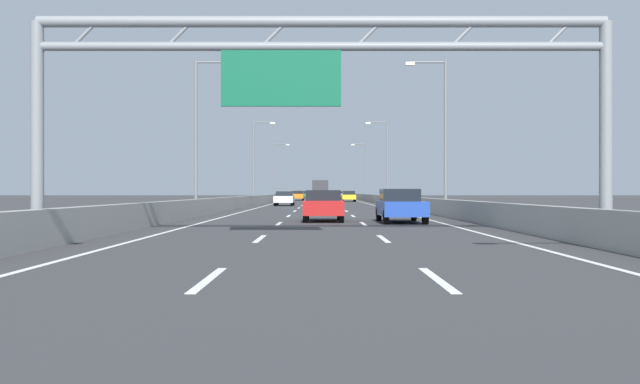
{
  "coord_description": "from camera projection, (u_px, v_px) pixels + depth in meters",
  "views": [
    {
      "loc": [
        -0.04,
        1.99,
        1.39
      ],
      "look_at": [
        0.18,
        83.35,
        1.3
      ],
      "focal_mm": 37.54,
      "sensor_mm": 36.0,
      "label": 1
    }
  ],
  "objects": [
    {
      "name": "orange_car",
      "position": [
        296.0,
        195.0,
        100.67
      ],
      "size": [
        1.84,
        4.53,
        1.46
      ],
      "color": "orange",
      "rests_on": "ground_plane"
    },
    {
      "name": "edge_line_left",
      "position": [
        278.0,
        202.0,
        86.0
      ],
      "size": [
        0.16,
        176.0,
        0.01
      ],
      "primitive_type": "cube",
      "color": "white",
      "rests_on": "ground_plane"
    },
    {
      "name": "lane_dash_right_10",
      "position": [
        332.0,
        201.0,
        91.52
      ],
      "size": [
        0.16,
        3.0,
        0.01
      ],
      "primitive_type": "cube",
      "color": "white",
      "rests_on": "ground_plane"
    },
    {
      "name": "edge_line_right",
      "position": [
        359.0,
        202.0,
        86.03
      ],
      "size": [
        0.16,
        176.0,
        0.01
      ],
      "primitive_type": "cube",
      "color": "white",
      "rests_on": "ground_plane"
    },
    {
      "name": "box_truck",
      "position": [
        318.0,
        190.0,
        100.71
      ],
      "size": [
        2.35,
        7.99,
        3.01
      ],
      "color": "#B21E19",
      "rests_on": "ground_plane"
    },
    {
      "name": "lane_dash_left_15",
      "position": [
        310.0,
        198.0,
        136.51
      ],
      "size": [
        0.16,
        3.0,
        0.01
      ],
      "primitive_type": "cube",
      "color": "white",
      "rests_on": "ground_plane"
    },
    {
      "name": "lane_dash_left_16",
      "position": [
        310.0,
        198.0,
        145.51
      ],
      "size": [
        0.16,
        3.0,
        0.01
      ],
      "primitive_type": "cube",
      "color": "white",
      "rests_on": "ground_plane"
    },
    {
      "name": "lane_dash_right_9",
      "position": [
        333.0,
        202.0,
        82.52
      ],
      "size": [
        0.16,
        3.0,
        0.01
      ],
      "primitive_type": "cube",
      "color": "white",
      "rests_on": "ground_plane"
    },
    {
      "name": "lane_dash_left_12",
      "position": [
        307.0,
        200.0,
        109.51
      ],
      "size": [
        0.16,
        3.0,
        0.01
      ],
      "primitive_type": "cube",
      "color": "white",
      "rests_on": "ground_plane"
    },
    {
      "name": "streetlamp_left_distant",
      "position": [
        274.0,
        168.0,
        112.88
      ],
      "size": [
        2.58,
        0.28,
        9.5
      ],
      "color": "slate",
      "rests_on": "ground_plane"
    },
    {
      "name": "lane_dash_right_16",
      "position": [
        327.0,
        198.0,
        145.52
      ],
      "size": [
        0.16,
        3.0,
        0.01
      ],
      "primitive_type": "cube",
      "color": "white",
      "rests_on": "ground_plane"
    },
    {
      "name": "lane_dash_right_6",
      "position": [
        340.0,
        208.0,
        55.52
      ],
      "size": [
        0.16,
        3.0,
        0.01
      ],
      "primitive_type": "cube",
      "color": "white",
      "rests_on": "ground_plane"
    },
    {
      "name": "sign_gantry",
      "position": [
        314.0,
        69.0,
        18.92
      ],
      "size": [
        16.48,
        0.36,
        6.36
      ],
      "color": "gray",
      "rests_on": "ground_plane"
    },
    {
      "name": "lane_dash_right_1",
      "position": [
        435.0,
        279.0,
        10.52
      ],
      "size": [
        0.16,
        3.0,
        0.01
      ],
      "primitive_type": "cube",
      "color": "white",
      "rests_on": "ground_plane"
    },
    {
      "name": "lane_dash_right_11",
      "position": [
        330.0,
        200.0,
        100.52
      ],
      "size": [
        0.16,
        3.0,
        0.01
      ],
      "primitive_type": "cube",
      "color": "white",
      "rests_on": "ground_plane"
    },
    {
      "name": "yellow_car",
      "position": [
        347.0,
        196.0,
        88.49
      ],
      "size": [
        1.79,
        4.16,
        1.43
      ],
      "color": "yellow",
      "rests_on": "ground_plane"
    },
    {
      "name": "barrier_left",
      "position": [
        276.0,
        197.0,
        107.99
      ],
      "size": [
        0.45,
        220.0,
        0.95
      ],
      "color": "#9E9E99",
      "rests_on": "ground_plane"
    },
    {
      "name": "lane_dash_left_10",
      "position": [
        305.0,
        201.0,
        91.51
      ],
      "size": [
        0.16,
        3.0,
        0.01
      ],
      "primitive_type": "cube",
      "color": "white",
      "rests_on": "ground_plane"
    },
    {
      "name": "lane_dash_right_14",
      "position": [
        328.0,
        198.0,
        127.52
      ],
      "size": [
        0.16,
        3.0,
        0.01
      ],
      "primitive_type": "cube",
      "color": "white",
      "rests_on": "ground_plane"
    },
    {
      "name": "barrier_right",
      "position": [
        361.0,
        197.0,
        108.03
      ],
      "size": [
        0.45,
        220.0,
        0.95
      ],
      "color": "#9E9E99",
      "rests_on": "ground_plane"
    },
    {
      "name": "lane_dash_left_7",
      "position": [
        300.0,
        206.0,
        64.51
      ],
      "size": [
        0.16,
        3.0,
        0.01
      ],
      "primitive_type": "cube",
      "color": "white",
      "rests_on": "ground_plane"
    },
    {
      "name": "lane_dash_left_5",
      "position": [
        293.0,
        211.0,
        46.51
      ],
      "size": [
        0.16,
        3.0,
        0.01
      ],
      "primitive_type": "cube",
      "color": "white",
      "rests_on": "ground_plane"
    },
    {
      "name": "lane_dash_right_8",
      "position": [
        335.0,
        204.0,
        73.52
      ],
      "size": [
        0.16,
        3.0,
        0.01
      ],
      "primitive_type": "cube",
      "color": "white",
      "rests_on": "ground_plane"
    },
    {
      "name": "lane_dash_left_11",
      "position": [
        306.0,
        200.0,
        100.51
      ],
      "size": [
        0.16,
        3.0,
        0.01
      ],
      "primitive_type": "cube",
      "color": "white",
      "rests_on": "ground_plane"
    },
    {
      "name": "streetlamp_right_far",
      "position": [
        383.0,
        157.0,
        77.05
      ],
      "size": [
        2.58,
        0.28,
        9.5
      ],
      "color": "slate",
      "rests_on": "ground_plane"
    },
    {
      "name": "lane_dash_right_3",
      "position": [
        361.0,
        224.0,
        28.52
      ],
      "size": [
        0.16,
        3.0,
        0.01
      ],
      "primitive_type": "cube",
      "color": "white",
      "rests_on": "ground_plane"
    },
    {
      "name": "lane_dash_left_3",
      "position": [
        277.0,
        224.0,
        28.51
      ],
      "size": [
        0.16,
        3.0,
        0.01
      ],
      "primitive_type": "cube",
      "color": "white",
      "rests_on": "ground_plane"
    },
    {
      "name": "lane_dash_right_13",
      "position": [
        329.0,
        199.0,
        118.52
      ],
      "size": [
        0.16,
        3.0,
        0.01
      ],
      "primitive_type": "cube",
      "color": "white",
      "rests_on": "ground_plane"
    },
    {
      "name": "lane_dash_left_6",
      "position": [
        297.0,
        208.0,
        55.51
      ],
      "size": [
        0.16,
        3.0,
        0.01
      ],
      "primitive_type": "cube",
      "color": "white",
      "rests_on": "ground_plane"
    },
    {
      "name": "streetlamp_right_distant",
      "position": [
        363.0,
        168.0,
        112.92
      ],
      "size": [
        2.58,
        0.28,
        9.5
      ],
      "color": "slate",
      "rests_on": "ground_plane"
    },
    {
      "name": "streetlamp_right_mid",
      "position": [
        440.0,
        126.0,
        41.18
      ],
      "size": [
        2.58,
        0.28,
        9.5
      ],
      "color": "slate",
      "rests_on": "ground_plane"
    },
    {
      "name": "green_car",
      "position": [
        300.0,
        194.0,
        134.45
      ],
      "size": [
        1.81,
        4.34,
        1.45
      ],
      "color": "#1E7A38",
      "rests_on": "ground_plane"
    },
    {
      "name": "streetlamp_left_mid",
      "position": [
        198.0,
        126.0,
        41.14
      ],
      "size": [
        2.58,
        0.28,
        9.5
      ],
      "color": "slate",
      "rests_on": "ground_plane"
    },
    {
      "name": "lane_dash_right_2",
      "position": [
        381.0,
        239.0,
        19.52
      ],
      "size": [
        0.16,
        3.0,
        0.01
      ],
      "primitive_type": "cube",
      "color": "white",
      "rests_on": "ground_plane"
    },
    {
      "name": "ground_plane",
      "position": [
        318.0,
        201.0,
        98.01
      ],
      "size": [
        260.0,
        260.0,
        0.0
      ],
      "primitive_type": "plane",
      "color": "#38383A"
    },
    {
      "name": "red_car",
      "position": [
        321.0,
        205.0,
        30.97
      ],
      "size": [
        1.81,
        4.23,
        1.44
      ],
      "color": "red",
      "rests_on": "ground_plane"
    },
    {
      "name": "white_car",
      "position": [
        283.0,
        198.0,
        64.21
      ],
      "size": [
        1.8,
        4.67,
        1.38
      ],
      "color": "silver",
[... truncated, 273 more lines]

